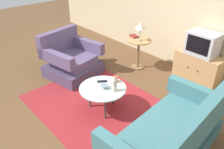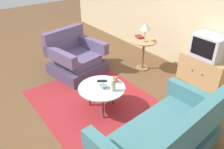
% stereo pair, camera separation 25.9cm
% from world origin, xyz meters
% --- Properties ---
extents(ground_plane, '(16.00, 16.00, 0.00)m').
position_xyz_m(ground_plane, '(0.00, 0.00, 0.00)').
color(ground_plane, brown).
extents(back_wall, '(9.00, 0.12, 2.70)m').
position_xyz_m(back_wall, '(0.00, 2.34, 1.35)').
color(back_wall, '#CCB78E').
rests_on(back_wall, ground).
extents(area_rug, '(2.65, 1.85, 0.00)m').
position_xyz_m(area_rug, '(0.01, -0.00, 0.00)').
color(area_rug, maroon).
rests_on(area_rug, ground).
extents(armchair, '(1.08, 1.13, 0.90)m').
position_xyz_m(armchair, '(-1.36, 0.29, 0.31)').
color(armchair, '#4B3E5C').
rests_on(armchair, ground).
extents(couch, '(1.01, 1.78, 0.89)m').
position_xyz_m(couch, '(1.30, 0.02, 0.30)').
color(couch, '#325C60').
rests_on(couch, ground).
extents(coffee_table, '(0.76, 0.76, 0.43)m').
position_xyz_m(coffee_table, '(0.01, -0.00, 0.39)').
color(coffee_table, '#B2C6C1').
rests_on(coffee_table, ground).
extents(side_table, '(0.52, 0.52, 0.66)m').
position_xyz_m(side_table, '(-0.60, 1.53, 0.48)').
color(side_table, tan).
rests_on(side_table, ground).
extents(tv_stand, '(0.90, 0.43, 0.56)m').
position_xyz_m(tv_stand, '(0.54, 2.04, 0.28)').
color(tv_stand, tan).
rests_on(tv_stand, ground).
extents(television, '(0.55, 0.43, 0.44)m').
position_xyz_m(television, '(0.54, 2.04, 0.78)').
color(television, '#B7B7BC').
rests_on(television, tv_stand).
extents(table_lamp, '(0.22, 0.22, 0.38)m').
position_xyz_m(table_lamp, '(-0.58, 1.51, 0.96)').
color(table_lamp, '#9E937A').
rests_on(table_lamp, side_table).
extents(vase, '(0.08, 0.08, 0.27)m').
position_xyz_m(vase, '(0.20, 0.09, 0.56)').
color(vase, beige).
rests_on(vase, coffee_table).
extents(mug, '(0.13, 0.09, 0.09)m').
position_xyz_m(mug, '(0.01, 0.27, 0.47)').
color(mug, '#B74C3D').
rests_on(mug, coffee_table).
extents(bowl, '(0.13, 0.13, 0.06)m').
position_xyz_m(bowl, '(0.04, 0.01, 0.46)').
color(bowl, slate).
rests_on(bowl, coffee_table).
extents(tv_remote_dark, '(0.13, 0.16, 0.02)m').
position_xyz_m(tv_remote_dark, '(-0.13, 0.11, 0.44)').
color(tv_remote_dark, black).
rests_on(tv_remote_dark, coffee_table).
extents(book, '(0.22, 0.18, 0.03)m').
position_xyz_m(book, '(-0.80, 1.58, 0.68)').
color(book, maroon).
rests_on(book, side_table).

